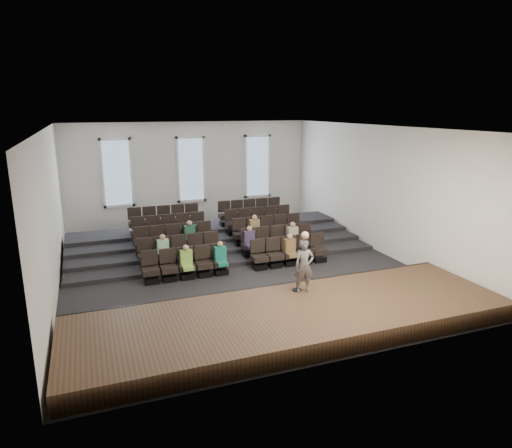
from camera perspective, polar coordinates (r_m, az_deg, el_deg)
The scene contains 14 objects.
ground at distance 16.86m, azimuth -2.60°, elevation -5.27°, with size 14.00×14.00×0.00m, color black.
ceiling at distance 15.89m, azimuth -2.81°, elevation 12.00°, with size 12.00×14.00×0.02m, color white.
wall_back at distance 22.88m, azimuth -8.15°, elevation 6.29°, with size 12.00×0.04×5.00m, color silver.
wall_front at distance 9.96m, azimuth 9.86°, elevation -4.41°, with size 12.00×0.04×5.00m, color silver.
wall_left at distance 15.49m, azimuth -24.41°, elevation 1.28°, with size 0.04×14.00×5.00m, color silver.
wall_right at distance 18.89m, azimuth 15.00°, elevation 4.24°, with size 0.04×14.00×5.00m, color silver.
stage at distance 12.38m, azimuth 4.85°, elevation -11.63°, with size 11.80×3.60×0.50m, color #48331E.
stage_lip at distance 13.85m, azimuth 1.70°, elevation -8.65°, with size 11.80×0.06×0.52m, color black.
risers at distance 19.70m, azimuth -5.46°, elevation -1.81°, with size 11.80×4.80×0.60m.
seating_rows at distance 18.05m, azimuth -4.14°, elevation -1.68°, with size 6.80×4.70×1.67m.
windows at distance 22.79m, azimuth -8.13°, elevation 6.77°, with size 8.44×0.10×3.24m.
audience at distance 16.90m, azimuth -2.97°, elevation -2.34°, with size 5.45×2.64×1.10m.
speaker at distance 13.14m, azimuth 6.04°, elevation -5.24°, with size 0.57×0.37×1.55m, color #555350.
mic_stand at distance 13.28m, azimuth 5.17°, elevation -6.24°, with size 0.28×0.28×1.70m.
Camera 1 is at (-4.85, -15.12, 5.68)m, focal length 32.00 mm.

